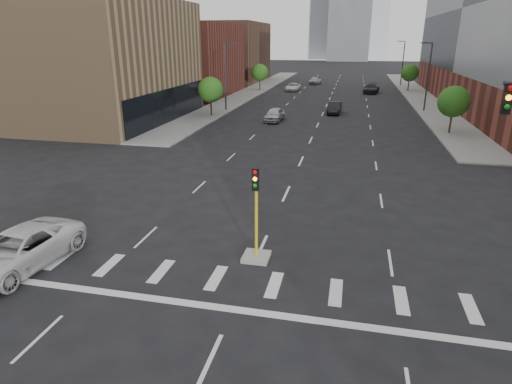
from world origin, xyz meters
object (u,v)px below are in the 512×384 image
(car_mid_right, at_px, (335,108))
(car_distant, at_px, (315,80))
(parked_minivan, at_px, (18,250))
(car_deep_right, at_px, (371,88))
(median_traffic_signal, at_px, (256,240))
(car_near_left, at_px, (274,115))
(car_far_left, at_px, (293,87))

(car_mid_right, distance_m, car_distant, 39.39)
(parked_minivan, bearing_deg, car_deep_right, 82.65)
(median_traffic_signal, xyz_separation_m, car_near_left, (-5.40, 34.38, -0.17))
(car_deep_right, xyz_separation_m, car_distant, (-11.67, 14.28, -0.04))
(car_distant, bearing_deg, car_mid_right, -71.34)
(median_traffic_signal, bearing_deg, car_mid_right, 87.94)
(median_traffic_signal, relative_size, parked_minivan, 0.73)
(car_deep_right, bearing_deg, car_near_left, -101.81)
(car_mid_right, xyz_separation_m, parked_minivan, (-11.50, -44.62, 0.06))
(median_traffic_signal, xyz_separation_m, car_deep_right, (7.02, 66.29, -0.12))
(parked_minivan, bearing_deg, car_mid_right, 82.01)
(car_deep_right, distance_m, parked_minivan, 71.32)
(car_mid_right, height_order, car_distant, car_distant)
(median_traffic_signal, relative_size, car_mid_right, 0.93)
(car_near_left, height_order, car_mid_right, car_near_left)
(car_far_left, relative_size, car_distant, 1.11)
(car_deep_right, bearing_deg, car_far_left, -172.46)
(median_traffic_signal, distance_m, car_near_left, 34.80)
(car_near_left, xyz_separation_m, car_far_left, (-2.20, 32.40, -0.07))
(car_distant, bearing_deg, car_near_left, -81.24)
(car_distant, bearing_deg, parked_minivan, -83.98)
(car_mid_right, bearing_deg, median_traffic_signal, -89.65)
(car_near_left, distance_m, car_deep_right, 34.24)
(car_mid_right, xyz_separation_m, car_far_left, (-9.10, 25.12, -0.04))
(car_mid_right, bearing_deg, parked_minivan, -102.04)
(car_far_left, bearing_deg, median_traffic_signal, -82.77)
(car_mid_right, height_order, car_far_left, car_mid_right)
(car_far_left, xyz_separation_m, parked_minivan, (-2.40, -69.74, 0.10))
(car_near_left, bearing_deg, parked_minivan, -94.00)
(car_mid_right, relative_size, car_distant, 0.99)
(car_far_left, height_order, parked_minivan, parked_minivan)
(car_deep_right, bearing_deg, median_traffic_signal, -86.59)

